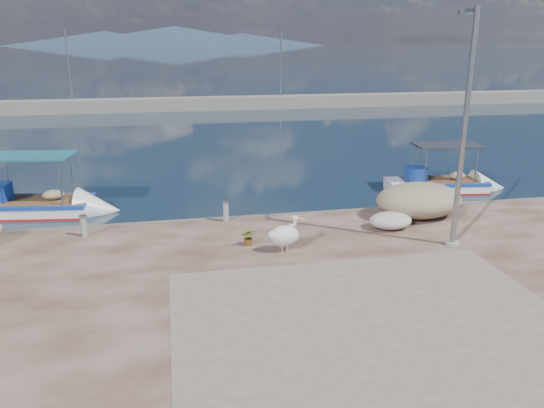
{
  "coord_description": "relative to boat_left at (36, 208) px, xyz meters",
  "views": [
    {
      "loc": [
        -3.28,
        -12.96,
        6.61
      ],
      "look_at": [
        0.0,
        3.8,
        1.3
      ],
      "focal_mm": 35.0,
      "sensor_mm": 36.0,
      "label": 1
    }
  ],
  "objects": [
    {
      "name": "breakwater",
      "position": [
        8.64,
        31.55,
        0.39
      ],
      "size": [
        120.0,
        2.2,
        7.5
      ],
      "color": "gray",
      "rests_on": "ground"
    },
    {
      "name": "bollard_near",
      "position": [
        7.16,
        -3.85,
        0.69
      ],
      "size": [
        0.25,
        0.25,
        0.75
      ],
      "color": "gray",
      "rests_on": "quay"
    },
    {
      "name": "boat_left",
      "position": [
        0.0,
        0.0,
        0.0
      ],
      "size": [
        5.97,
        2.63,
        2.78
      ],
      "rotation": [
        0.0,
        0.0,
        -0.13
      ],
      "color": "white",
      "rests_on": "ground"
    },
    {
      "name": "bollard_far",
      "position": [
        2.49,
        -4.42,
        0.67
      ],
      "size": [
        0.24,
        0.24,
        0.72
      ],
      "color": "gray",
      "rests_on": "quay"
    },
    {
      "name": "mountains",
      "position": [
        13.04,
        641.55,
        9.29
      ],
      "size": [
        370.0,
        280.0,
        22.0
      ],
      "color": "#28384C",
      "rests_on": "ground"
    },
    {
      "name": "boat_right",
      "position": [
        17.47,
        0.02,
        -0.02
      ],
      "size": [
        5.38,
        2.33,
        2.51
      ],
      "rotation": [
        0.0,
        0.0,
        -0.12
      ],
      "color": "white",
      "rests_on": "ground"
    },
    {
      "name": "potted_plant",
      "position": [
        7.61,
        -6.2,
        0.54
      ],
      "size": [
        0.56,
        0.52,
        0.52
      ],
      "primitive_type": "imported",
      "rotation": [
        0.0,
        0.0,
        -0.29
      ],
      "color": "#33722D",
      "rests_on": "quay"
    },
    {
      "name": "quay_patch",
      "position": [
        9.64,
        -11.45,
        0.29
      ],
      "size": [
        9.0,
        7.0,
        0.01
      ],
      "primitive_type": "cube",
      "color": "gray",
      "rests_on": "quay"
    },
    {
      "name": "net_pile_d",
      "position": [
        12.53,
        -5.61,
        0.56
      ],
      "size": [
        1.46,
        1.1,
        0.55
      ],
      "primitive_type": "ellipsoid",
      "color": "beige",
      "rests_on": "quay"
    },
    {
      "name": "lamp_post",
      "position": [
        13.83,
        -7.36,
        3.58
      ],
      "size": [
        0.44,
        0.96,
        7.0
      ],
      "color": "gray",
      "rests_on": "quay"
    },
    {
      "name": "ground",
      "position": [
        8.64,
        -8.45,
        -0.22
      ],
      "size": [
        1400.0,
        1400.0,
        0.0
      ],
      "primitive_type": "plane",
      "color": "#162635",
      "rests_on": "ground"
    },
    {
      "name": "pelican",
      "position": [
        8.6,
        -6.95,
        0.82
      ],
      "size": [
        1.17,
        0.56,
        1.14
      ],
      "rotation": [
        0.0,
        0.0,
        -0.02
      ],
      "color": "tan",
      "rests_on": "quay"
    },
    {
      "name": "net_pile_c",
      "position": [
        14.0,
        -4.64,
        0.9
      ],
      "size": [
        3.15,
        2.25,
        1.24
      ],
      "primitive_type": "ellipsoid",
      "color": "tan",
      "rests_on": "quay"
    }
  ]
}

